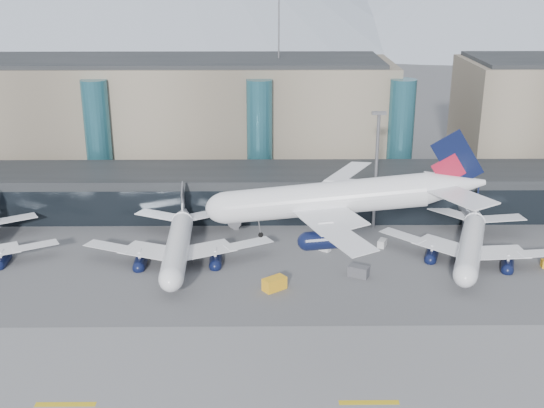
{
  "coord_description": "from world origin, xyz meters",
  "views": [
    {
      "loc": [
        6.41,
        -90.63,
        55.04
      ],
      "look_at": [
        7.66,
        32.0,
        11.12
      ],
      "focal_mm": 45.0,
      "sensor_mm": 36.0,
      "label": 1
    }
  ],
  "objects_px": {
    "veh_h": "(274,284)",
    "veh_g": "(325,248)",
    "jet_parked_mid": "(179,234)",
    "lightmast_mid": "(376,164)",
    "jet_parked_right": "(472,234)",
    "veh_c": "(359,271)",
    "veh_d": "(382,243)",
    "hero_jet": "(353,189)"
  },
  "relations": [
    {
      "from": "hero_jet",
      "to": "veh_g",
      "type": "xyz_separation_m",
      "value": [
        0.27,
        40.17,
        -25.82
      ]
    },
    {
      "from": "lightmast_mid",
      "to": "jet_parked_mid",
      "type": "distance_m",
      "value": 44.48
    },
    {
      "from": "jet_parked_mid",
      "to": "jet_parked_right",
      "type": "relative_size",
      "value": 1.01
    },
    {
      "from": "jet_parked_right",
      "to": "jet_parked_mid",
      "type": "bearing_deg",
      "value": 109.5
    },
    {
      "from": "hero_jet",
      "to": "jet_parked_mid",
      "type": "xyz_separation_m",
      "value": [
        -28.61,
        37.64,
        -21.78
      ]
    },
    {
      "from": "lightmast_mid",
      "to": "hero_jet",
      "type": "bearing_deg",
      "value": -102.71
    },
    {
      "from": "lightmast_mid",
      "to": "hero_jet",
      "type": "relative_size",
      "value": 0.66
    },
    {
      "from": "jet_parked_mid",
      "to": "veh_g",
      "type": "height_order",
      "value": "jet_parked_mid"
    },
    {
      "from": "hero_jet",
      "to": "lightmast_mid",
      "type": "bearing_deg",
      "value": 84.13
    },
    {
      "from": "veh_g",
      "to": "hero_jet",
      "type": "bearing_deg",
      "value": -51.8
    },
    {
      "from": "veh_c",
      "to": "veh_d",
      "type": "bearing_deg",
      "value": 91.58
    },
    {
      "from": "veh_c",
      "to": "veh_d",
      "type": "distance_m",
      "value": 15.49
    },
    {
      "from": "veh_d",
      "to": "veh_h",
      "type": "height_order",
      "value": "veh_h"
    },
    {
      "from": "jet_parked_right",
      "to": "veh_g",
      "type": "bearing_deg",
      "value": 104.32
    },
    {
      "from": "veh_h",
      "to": "lightmast_mid",
      "type": "bearing_deg",
      "value": 17.2
    },
    {
      "from": "veh_d",
      "to": "veh_c",
      "type": "bearing_deg",
      "value": 179.44
    },
    {
      "from": "hero_jet",
      "to": "veh_c",
      "type": "height_order",
      "value": "hero_jet"
    },
    {
      "from": "jet_parked_right",
      "to": "veh_g",
      "type": "relative_size",
      "value": 16.48
    },
    {
      "from": "veh_c",
      "to": "veh_g",
      "type": "relative_size",
      "value": 1.58
    },
    {
      "from": "veh_c",
      "to": "veh_g",
      "type": "distance_m",
      "value": 13.06
    },
    {
      "from": "veh_h",
      "to": "veh_g",
      "type": "bearing_deg",
      "value": 22.32
    },
    {
      "from": "jet_parked_right",
      "to": "veh_h",
      "type": "bearing_deg",
      "value": 129.97
    },
    {
      "from": "jet_parked_mid",
      "to": "lightmast_mid",
      "type": "bearing_deg",
      "value": -71.52
    },
    {
      "from": "veh_h",
      "to": "hero_jet",
      "type": "bearing_deg",
      "value": -102.85
    },
    {
      "from": "jet_parked_mid",
      "to": "veh_d",
      "type": "relative_size",
      "value": 14.87
    },
    {
      "from": "lightmast_mid",
      "to": "jet_parked_mid",
      "type": "xyz_separation_m",
      "value": [
        -40.58,
        -15.43,
        -9.7
      ]
    },
    {
      "from": "jet_parked_right",
      "to": "veh_c",
      "type": "height_order",
      "value": "jet_parked_right"
    },
    {
      "from": "veh_h",
      "to": "veh_c",
      "type": "bearing_deg",
      "value": -18.2
    },
    {
      "from": "lightmast_mid",
      "to": "veh_h",
      "type": "relative_size",
      "value": 6.21
    },
    {
      "from": "hero_jet",
      "to": "veh_g",
      "type": "relative_size",
      "value": 16.73
    },
    {
      "from": "veh_c",
      "to": "veh_h",
      "type": "xyz_separation_m",
      "value": [
        -15.59,
        -5.15,
        0.12
      ]
    },
    {
      "from": "veh_g",
      "to": "lightmast_mid",
      "type": "bearing_deg",
      "value": 86.37
    },
    {
      "from": "lightmast_mid",
      "to": "jet_parked_right",
      "type": "bearing_deg",
      "value": -42.59
    },
    {
      "from": "hero_jet",
      "to": "veh_d",
      "type": "height_order",
      "value": "hero_jet"
    },
    {
      "from": "lightmast_mid",
      "to": "veh_c",
      "type": "xyz_separation_m",
      "value": [
        -6.46,
        -24.85,
        -13.4
      ]
    },
    {
      "from": "veh_c",
      "to": "veh_g",
      "type": "xyz_separation_m",
      "value": [
        -5.23,
        11.96,
        -0.34
      ]
    },
    {
      "from": "lightmast_mid",
      "to": "veh_d",
      "type": "relative_size",
      "value": 9.83
    },
    {
      "from": "jet_parked_mid",
      "to": "veh_h",
      "type": "height_order",
      "value": "jet_parked_mid"
    },
    {
      "from": "hero_jet",
      "to": "veh_g",
      "type": "bearing_deg",
      "value": 96.45
    },
    {
      "from": "veh_c",
      "to": "veh_h",
      "type": "bearing_deg",
      "value": -134.6
    },
    {
      "from": "lightmast_mid",
      "to": "jet_parked_right",
      "type": "height_order",
      "value": "lightmast_mid"
    },
    {
      "from": "jet_parked_right",
      "to": "veh_c",
      "type": "xyz_separation_m",
      "value": [
        -23.37,
        -9.31,
        -3.62
      ]
    }
  ]
}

